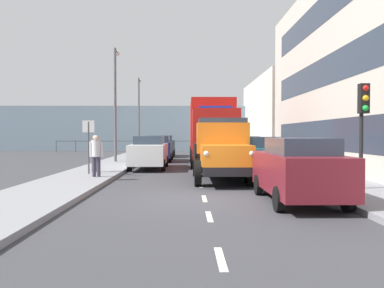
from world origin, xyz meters
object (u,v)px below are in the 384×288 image
object	(u,v)px
truck_vintage_orange	(222,151)
street_sign	(89,137)
car_white_oppositeside_0	(149,152)
car_navy_oppositeside_1	(158,148)
car_maroon_kerbside_near	(298,169)
lamp_post_promenade	(116,95)
lamp_post_far	(139,109)
lorry_cargo_red	(212,130)
car_black_oppositeside_2	(163,146)
pedestrian_with_bag	(96,153)
car_red_kerbside_2	(242,151)
pedestrian_in_dark_coat	(95,150)
traffic_light_near	(363,113)
car_teal_kerbside_1	(260,157)

from	to	relation	value
truck_vintage_orange	street_sign	bearing A→B (deg)	-15.88
car_white_oppositeside_0	car_navy_oppositeside_1	distance (m)	5.81
car_maroon_kerbside_near	lamp_post_promenade	size ratio (longest dim) A/B	0.59
car_maroon_kerbside_near	car_white_oppositeside_0	bearing A→B (deg)	-63.87
lamp_post_promenade	lamp_post_far	world-z (taller)	lamp_post_promenade
lorry_cargo_red	car_maroon_kerbside_near	xyz separation A→B (m)	(-1.47, 12.83, -1.18)
lamp_post_promenade	car_black_oppositeside_2	bearing A→B (deg)	-107.57
lamp_post_promenade	car_maroon_kerbside_near	bearing A→B (deg)	118.22
truck_vintage_orange	pedestrian_with_bag	world-z (taller)	truck_vintage_orange
car_maroon_kerbside_near	car_red_kerbside_2	distance (m)	10.55
car_navy_oppositeside_1	pedestrian_in_dark_coat	xyz separation A→B (m)	(2.09, 8.97, 0.21)
truck_vintage_orange	street_sign	xyz separation A→B (m)	(5.51, -1.57, 0.50)
car_black_oppositeside_2	lamp_post_far	distance (m)	5.30
car_maroon_kerbside_near	lamp_post_far	world-z (taller)	lamp_post_far
traffic_light_near	pedestrian_in_dark_coat	bearing A→B (deg)	-29.97
lamp_post_promenade	lamp_post_far	distance (m)	11.12
car_teal_kerbside_1	pedestrian_with_bag	xyz separation A→B (m)	(6.51, 0.38, 0.21)
car_maroon_kerbside_near	pedestrian_in_dark_coat	xyz separation A→B (m)	(7.02, -6.90, 0.21)
pedestrian_with_bag	car_maroon_kerbside_near	bearing A→B (deg)	142.81
car_maroon_kerbside_near	car_white_oppositeside_0	size ratio (longest dim) A/B	0.90
lamp_post_far	lamp_post_promenade	bearing A→B (deg)	89.66
car_black_oppositeside_2	car_maroon_kerbside_near	bearing A→B (deg)	102.99
lorry_cargo_red	street_sign	bearing A→B (deg)	49.88
car_navy_oppositeside_1	street_sign	world-z (taller)	street_sign
truck_vintage_orange	car_navy_oppositeside_1	xyz separation A→B (m)	(3.33, -11.30, -0.28)
car_navy_oppositeside_1	lamp_post_promenade	xyz separation A→B (m)	(2.43, 2.15, 3.37)
car_maroon_kerbside_near	street_sign	world-z (taller)	street_sign
lamp_post_promenade	pedestrian_in_dark_coat	bearing A→B (deg)	92.86
lamp_post_far	street_sign	xyz separation A→B (m)	(-0.18, 18.71, -2.48)
pedestrian_with_bag	lamp_post_far	size ratio (longest dim) A/B	0.24
car_maroon_kerbside_near	lamp_post_promenade	xyz separation A→B (m)	(7.36, -13.72, 3.37)
car_white_oppositeside_0	car_red_kerbside_2	bearing A→B (deg)	-174.32
truck_vintage_orange	car_white_oppositeside_0	bearing A→B (deg)	-58.81
car_black_oppositeside_2	car_white_oppositeside_0	bearing A→B (deg)	90.00
truck_vintage_orange	car_maroon_kerbside_near	xyz separation A→B (m)	(-1.61, 4.56, -0.28)
pedestrian_in_dark_coat	car_maroon_kerbside_near	bearing A→B (deg)	135.49
car_teal_kerbside_1	lorry_cargo_red	bearing A→B (deg)	-78.92
car_black_oppositeside_2	pedestrian_in_dark_coat	xyz separation A→B (m)	(2.09, 14.49, 0.21)
pedestrian_with_bag	traffic_light_near	size ratio (longest dim) A/B	0.51
truck_vintage_orange	car_red_kerbside_2	size ratio (longest dim) A/B	1.38
car_teal_kerbside_1	lamp_post_far	size ratio (longest dim) A/B	0.64
lorry_cargo_red	pedestrian_in_dark_coat	bearing A→B (deg)	46.86
truck_vintage_orange	lorry_cargo_red	size ratio (longest dim) A/B	0.69
car_red_kerbside_2	traffic_light_near	world-z (taller)	traffic_light_near
car_navy_oppositeside_1	car_red_kerbside_2	bearing A→B (deg)	132.84
car_white_oppositeside_0	lamp_post_far	bearing A→B (deg)	-80.91
car_maroon_kerbside_near	traffic_light_near	bearing A→B (deg)	-148.46
lorry_cargo_red	lamp_post_promenade	bearing A→B (deg)	-8.61
car_white_oppositeside_0	car_navy_oppositeside_1	bearing A→B (deg)	-90.00
traffic_light_near	lamp_post_far	world-z (taller)	lamp_post_far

